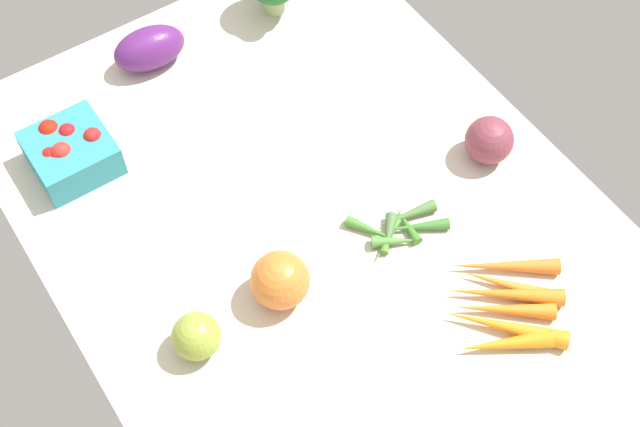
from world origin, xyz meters
TOP-DOWN VIEW (x-y plane):
  - tablecloth at (0.00, 0.00)cm, footprint 104.00×76.00cm
  - heirloom_tomato_green at (7.53, -24.58)cm, footprint 6.57×6.57cm
  - red_onion_center at (4.22, 27.92)cm, footprint 7.40×7.40cm
  - berry_basket at (-29.54, -25.41)cm, footprint 11.90×11.90cm
  - okra_pile at (7.88, 8.14)cm, footprint 10.04×13.50cm
  - eggplant at (-41.39, -5.77)cm, footprint 8.11×12.66cm
  - carrot_bunch at (26.09, 12.83)cm, footprint 19.71×20.99cm
  - heirloom_tomato_orange at (7.03, -11.23)cm, footprint 8.18×8.18cm

SIDE VIEW (x-z plane):
  - tablecloth at x=0.00cm, z-range 0.00..2.00cm
  - okra_pile at x=7.88cm, z-range 1.90..3.86cm
  - carrot_bunch at x=26.09cm, z-range 1.92..4.56cm
  - berry_basket at x=-29.54cm, z-range 1.79..8.53cm
  - heirloom_tomato_green at x=7.53cm, z-range 2.00..8.57cm
  - eggplant at x=-41.39cm, z-range 2.00..8.97cm
  - red_onion_center at x=4.22cm, z-range 2.00..9.40cm
  - heirloom_tomato_orange at x=7.03cm, z-range 2.00..10.18cm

